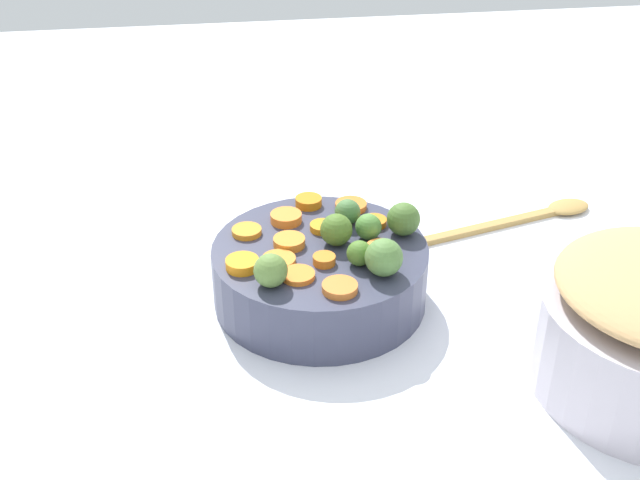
% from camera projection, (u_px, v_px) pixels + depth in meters
% --- Properties ---
extents(tabletop, '(2.40, 2.40, 0.02)m').
position_uv_depth(tabletop, '(317.00, 319.00, 0.95)').
color(tabletop, white).
rests_on(tabletop, ground).
extents(serving_bowl_carrots, '(0.25, 0.25, 0.07)m').
position_uv_depth(serving_bowl_carrots, '(320.00, 274.00, 0.95)').
color(serving_bowl_carrots, '#383B51').
rests_on(serving_bowl_carrots, tabletop).
extents(carrot_slice_0, '(0.05, 0.05, 0.01)m').
position_uv_depth(carrot_slice_0, '(309.00, 202.00, 1.01)').
color(carrot_slice_0, orange).
rests_on(carrot_slice_0, serving_bowl_carrots).
extents(carrot_slice_1, '(0.05, 0.05, 0.01)m').
position_uv_depth(carrot_slice_1, '(278.00, 258.00, 0.90)').
color(carrot_slice_1, orange).
rests_on(carrot_slice_1, serving_bowl_carrots).
extents(carrot_slice_2, '(0.04, 0.04, 0.01)m').
position_uv_depth(carrot_slice_2, '(374.00, 222.00, 0.97)').
color(carrot_slice_2, orange).
rests_on(carrot_slice_2, serving_bowl_carrots).
extents(carrot_slice_3, '(0.05, 0.05, 0.01)m').
position_uv_depth(carrot_slice_3, '(381.00, 249.00, 0.91)').
color(carrot_slice_3, orange).
rests_on(carrot_slice_3, serving_bowl_carrots).
extents(carrot_slice_4, '(0.04, 0.04, 0.01)m').
position_uv_depth(carrot_slice_4, '(351.00, 206.00, 1.01)').
color(carrot_slice_4, orange).
rests_on(carrot_slice_4, serving_bowl_carrots).
extents(carrot_slice_5, '(0.05, 0.05, 0.01)m').
position_uv_depth(carrot_slice_5, '(242.00, 264.00, 0.89)').
color(carrot_slice_5, orange).
rests_on(carrot_slice_5, serving_bowl_carrots).
extents(carrot_slice_6, '(0.05, 0.05, 0.01)m').
position_uv_depth(carrot_slice_6, '(289.00, 242.00, 0.93)').
color(carrot_slice_6, orange).
rests_on(carrot_slice_6, serving_bowl_carrots).
extents(carrot_slice_7, '(0.05, 0.05, 0.01)m').
position_uv_depth(carrot_slice_7, '(286.00, 218.00, 0.98)').
color(carrot_slice_7, orange).
rests_on(carrot_slice_7, serving_bowl_carrots).
extents(carrot_slice_8, '(0.04, 0.04, 0.01)m').
position_uv_depth(carrot_slice_8, '(324.00, 260.00, 0.90)').
color(carrot_slice_8, orange).
rests_on(carrot_slice_8, serving_bowl_carrots).
extents(carrot_slice_9, '(0.05, 0.05, 0.01)m').
position_uv_depth(carrot_slice_9, '(298.00, 275.00, 0.87)').
color(carrot_slice_9, orange).
rests_on(carrot_slice_9, serving_bowl_carrots).
extents(carrot_slice_10, '(0.05, 0.05, 0.01)m').
position_uv_depth(carrot_slice_10, '(247.00, 231.00, 0.95)').
color(carrot_slice_10, orange).
rests_on(carrot_slice_10, serving_bowl_carrots).
extents(carrot_slice_11, '(0.05, 0.05, 0.01)m').
position_uv_depth(carrot_slice_11, '(340.00, 288.00, 0.85)').
color(carrot_slice_11, orange).
rests_on(carrot_slice_11, serving_bowl_carrots).
extents(carrot_slice_12, '(0.04, 0.04, 0.01)m').
position_uv_depth(carrot_slice_12, '(322.00, 227.00, 0.96)').
color(carrot_slice_12, orange).
rests_on(carrot_slice_12, serving_bowl_carrots).
extents(brussels_sprout_0, '(0.04, 0.04, 0.04)m').
position_uv_depth(brussels_sprout_0, '(384.00, 257.00, 0.87)').
color(brussels_sprout_0, '#54803D').
rests_on(brussels_sprout_0, serving_bowl_carrots).
extents(brussels_sprout_1, '(0.03, 0.03, 0.03)m').
position_uv_depth(brussels_sprout_1, '(348.00, 212.00, 0.97)').
color(brussels_sprout_1, '#45713B').
rests_on(brussels_sprout_1, serving_bowl_carrots).
extents(brussels_sprout_2, '(0.04, 0.04, 0.04)m').
position_uv_depth(brussels_sprout_2, '(336.00, 230.00, 0.92)').
color(brussels_sprout_2, '#496E26').
rests_on(brussels_sprout_2, serving_bowl_carrots).
extents(brussels_sprout_3, '(0.03, 0.03, 0.03)m').
position_uv_depth(brussels_sprout_3, '(359.00, 253.00, 0.89)').
color(brussels_sprout_3, '#487328').
rests_on(brussels_sprout_3, serving_bowl_carrots).
extents(brussels_sprout_4, '(0.04, 0.04, 0.04)m').
position_uv_depth(brussels_sprout_4, '(271.00, 270.00, 0.85)').
color(brussels_sprout_4, '#5D803B').
rests_on(brussels_sprout_4, serving_bowl_carrots).
extents(brussels_sprout_5, '(0.04, 0.04, 0.04)m').
position_uv_depth(brussels_sprout_5, '(403.00, 219.00, 0.94)').
color(brussels_sprout_5, '#476B2D').
rests_on(brussels_sprout_5, serving_bowl_carrots).
extents(brussels_sprout_6, '(0.03, 0.03, 0.03)m').
position_uv_depth(brussels_sprout_6, '(368.00, 227.00, 0.94)').
color(brussels_sprout_6, '#4F8538').
rests_on(brussels_sprout_6, serving_bowl_carrots).
extents(wooden_spoon, '(0.10, 0.30, 0.01)m').
position_uv_depth(wooden_spoon, '(528.00, 217.00, 1.13)').
color(wooden_spoon, '#AE8847').
rests_on(wooden_spoon, tabletop).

